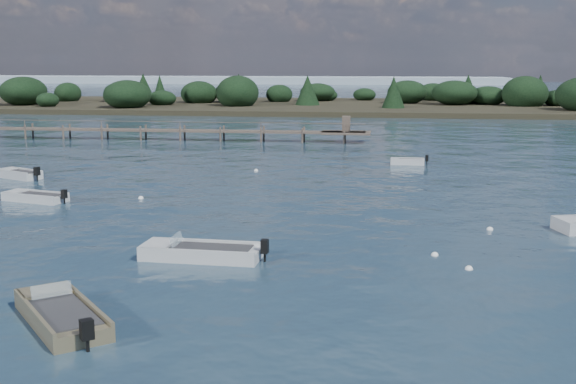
# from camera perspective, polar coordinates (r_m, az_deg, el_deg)

# --- Properties ---
(ground) EXTENTS (400.00, 400.00, 0.00)m
(ground) POSITION_cam_1_polar(r_m,az_deg,el_deg) (86.39, 2.33, 4.86)
(ground) COLOR #172836
(ground) RESTS_ON ground
(dinghy_mid_white_a) EXTENTS (5.48, 2.14, 1.27)m
(dinghy_mid_white_a) POSITION_cam_1_polar(r_m,az_deg,el_deg) (31.06, -6.88, -4.94)
(dinghy_mid_white_a) COLOR #A1A6A8
(dinghy_mid_white_a) RESTS_ON ground
(dinghy_near_olive) EXTENTS (4.59, 4.98, 1.30)m
(dinghy_near_olive) POSITION_cam_1_polar(r_m,az_deg,el_deg) (24.63, -17.46, -9.48)
(dinghy_near_olive) COLOR brown
(dinghy_near_olive) RESTS_ON ground
(dinghy_mid_grey) EXTENTS (4.31, 2.41, 1.07)m
(dinghy_mid_grey) POSITION_cam_1_polar(r_m,az_deg,el_deg) (45.79, -19.34, -0.50)
(dinghy_mid_grey) COLOR #A1A6A8
(dinghy_mid_grey) RESTS_ON ground
(tender_far_grey_b) EXTENTS (3.03, 1.20, 1.03)m
(tender_far_grey_b) POSITION_cam_1_polar(r_m,az_deg,el_deg) (59.14, 9.43, 2.30)
(tender_far_grey_b) COLOR #A1A6A8
(tender_far_grey_b) RESTS_ON ground
(tender_far_grey) EXTENTS (3.83, 2.77, 1.24)m
(tender_far_grey) POSITION_cam_1_polar(r_m,az_deg,el_deg) (54.98, -20.44, 1.20)
(tender_far_grey) COLOR #A1A6A8
(tender_far_grey) RESTS_ON ground
(buoy_b) EXTENTS (0.32, 0.32, 0.32)m
(buoy_b) POSITION_cam_1_polar(r_m,az_deg,el_deg) (30.21, 14.10, -5.95)
(buoy_b) COLOR white
(buoy_b) RESTS_ON ground
(buoy_d) EXTENTS (0.32, 0.32, 0.32)m
(buoy_d) POSITION_cam_1_polar(r_m,az_deg,el_deg) (37.34, 15.66, -2.90)
(buoy_d) COLOR white
(buoy_d) RESTS_ON ground
(buoy_e) EXTENTS (0.32, 0.32, 0.32)m
(buoy_e) POSITION_cam_1_polar(r_m,az_deg,el_deg) (55.01, -2.54, 1.67)
(buoy_e) COLOR white
(buoy_e) RESTS_ON ground
(buoy_extra_a) EXTENTS (0.32, 0.32, 0.32)m
(buoy_extra_a) POSITION_cam_1_polar(r_m,az_deg,el_deg) (31.97, 11.52, -4.94)
(buoy_extra_a) COLOR white
(buoy_extra_a) RESTS_ON ground
(buoy_extra_b) EXTENTS (0.32, 0.32, 0.32)m
(buoy_extra_b) POSITION_cam_1_polar(r_m,az_deg,el_deg) (44.92, -11.54, -0.51)
(buoy_extra_b) COLOR white
(buoy_extra_b) RESTS_ON ground
(jetty) EXTENTS (64.50, 3.20, 3.40)m
(jetty) POSITION_cam_1_polar(r_m,az_deg,el_deg) (79.59, -14.30, 4.78)
(jetty) COLOR brown
(jetty) RESTS_ON ground
(far_headland) EXTENTS (190.00, 40.00, 5.80)m
(far_headland) POSITION_cam_1_polar(r_m,az_deg,el_deg) (127.03, 15.37, 7.17)
(far_headland) COLOR black
(far_headland) RESTS_ON ground
(distant_haze) EXTENTS (280.00, 20.00, 2.40)m
(distant_haze) POSITION_cam_1_polar(r_m,az_deg,el_deg) (273.75, -13.67, 8.38)
(distant_haze) COLOR #8596A5
(distant_haze) RESTS_ON ground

